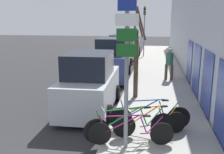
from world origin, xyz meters
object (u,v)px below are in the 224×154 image
Objects in this scene: bicycle_3 at (150,116)px; pedestrian_near at (169,62)px; parked_car_0 at (90,84)px; parked_car_2 at (122,50)px; parked_car_3 at (130,43)px; street_tree at (137,59)px; bicycle_0 at (131,132)px; bicycle_2 at (151,123)px; bicycle_1 at (130,126)px; signpost at (127,66)px; parked_car_1 at (113,60)px; traffic_light at (144,24)px.

bicycle_3 is 1.37× the size of pedestrian_near.
parked_car_0 is 11.27m from parked_car_2.
street_tree is (1.73, -14.93, 0.72)m from parked_car_3.
pedestrian_near is 0.47× the size of street_tree.
pedestrian_near is (1.38, 7.87, 0.65)m from bicycle_0.
bicycle_2 is at bearing -76.51° from parked_car_2.
bicycle_1 is at bearing -1.84° from bicycle_0.
bicycle_1 is at bearing 134.72° from bicycle_3.
bicycle_0 is 3.37m from parked_car_0.
bicycle_3 is (0.60, 1.22, -1.76)m from signpost.
bicycle_3 is 0.64× the size of street_tree.
bicycle_3 is 7.54m from parked_car_1.
parked_car_1 is 4.28m from street_tree.
bicycle_3 is 16.09m from traffic_light.
bicycle_2 is 16.51m from traffic_light.
parked_car_0 reaches higher than bicycle_3.
pedestrian_near is at bearing 79.41° from signpost.
bicycle_0 is 0.50× the size of parked_car_1.
signpost is 19.54m from parked_car_3.
parked_car_0 is 2.36× the size of pedestrian_near.
traffic_light is at bearing -7.90° from bicycle_0.
parked_car_1 is 1.02× the size of parked_car_3.
street_tree is 12.66m from traffic_light.
street_tree is at bearing -76.45° from parked_car_2.
traffic_light is at bearing 91.17° from street_tree.
bicycle_3 is at bearing -74.48° from parked_car_1.
street_tree is at bearing -69.22° from parked_car_1.
bicycle_2 is at bearing 52.03° from signpost.
traffic_light is (-0.93, 15.87, 2.47)m from bicycle_3.
bicycle_2 is 1.17× the size of pedestrian_near.
bicycle_1 is 4.25m from street_tree.
traffic_light is at bearing -16.84° from bicycle_2.
parked_car_1 is 9.06m from traffic_light.
bicycle_0 is 4.54m from street_tree.
bicycle_1 is 8.15m from parked_car_1.
parked_car_3 is 0.99× the size of traffic_light.
pedestrian_near is at bearing -19.33° from bicycle_3.
parked_car_1 is (-0.05, 5.42, 0.07)m from parked_car_0.
bicycle_0 is 17.14m from traffic_light.
parked_car_0 reaches higher than bicycle_1.
bicycle_1 is 19.08m from parked_car_3.
parked_car_3 reaches higher than parked_car_2.
signpost is at bearing 131.21° from bicycle_0.
parked_car_0 is (-2.34, 2.13, 0.49)m from bicycle_2.
parked_car_3 is 3.36m from traffic_light.
bicycle_2 is at bearing -75.22° from parked_car_1.
bicycle_2 is 0.46× the size of parked_car_1.
parked_car_0 is 6.01m from pedestrian_near.
signpost is 0.86× the size of parked_car_1.
street_tree is (-0.67, 3.27, 1.27)m from bicycle_3.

